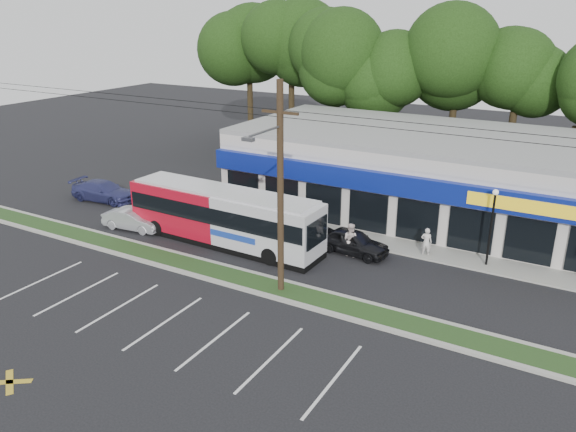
{
  "coord_description": "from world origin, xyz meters",
  "views": [
    {
      "loc": [
        15.29,
        -19.77,
        12.72
      ],
      "look_at": [
        1.1,
        5.0,
        2.23
      ],
      "focal_mm": 35.0,
      "sensor_mm": 36.0,
      "label": 1
    }
  ],
  "objects_px": {
    "lamp_post": "(492,219)",
    "metrobus": "(224,215)",
    "car_silver": "(133,219)",
    "car_dark": "(353,242)",
    "pedestrian_a": "(426,242)",
    "utility_pole": "(276,183)",
    "car_blue": "(104,191)",
    "pedestrian_b": "(350,239)"
  },
  "relations": [
    {
      "from": "car_blue",
      "to": "pedestrian_b",
      "type": "bearing_deg",
      "value": -96.37
    },
    {
      "from": "metrobus",
      "to": "pedestrian_a",
      "type": "relative_size",
      "value": 7.4
    },
    {
      "from": "metrobus",
      "to": "car_dark",
      "type": "height_order",
      "value": "metrobus"
    },
    {
      "from": "utility_pole",
      "to": "car_dark",
      "type": "bearing_deg",
      "value": 77.01
    },
    {
      "from": "car_silver",
      "to": "car_blue",
      "type": "bearing_deg",
      "value": 55.84
    },
    {
      "from": "lamp_post",
      "to": "car_silver",
      "type": "bearing_deg",
      "value": -165.16
    },
    {
      "from": "metrobus",
      "to": "car_dark",
      "type": "relative_size",
      "value": 3.0
    },
    {
      "from": "utility_pole",
      "to": "car_dark",
      "type": "distance_m",
      "value": 7.69
    },
    {
      "from": "metrobus",
      "to": "pedestrian_a",
      "type": "height_order",
      "value": "metrobus"
    },
    {
      "from": "car_dark",
      "to": "car_silver",
      "type": "relative_size",
      "value": 1.04
    },
    {
      "from": "car_silver",
      "to": "car_dark",
      "type": "bearing_deg",
      "value": -82.17
    },
    {
      "from": "metrobus",
      "to": "pedestrian_b",
      "type": "bearing_deg",
      "value": 17.37
    },
    {
      "from": "utility_pole",
      "to": "car_blue",
      "type": "distance_m",
      "value": 19.14
    },
    {
      "from": "metrobus",
      "to": "pedestrian_b",
      "type": "relative_size",
      "value": 6.48
    },
    {
      "from": "pedestrian_b",
      "to": "car_silver",
      "type": "bearing_deg",
      "value": 13.87
    },
    {
      "from": "car_dark",
      "to": "car_blue",
      "type": "distance_m",
      "value": 19.04
    },
    {
      "from": "lamp_post",
      "to": "pedestrian_b",
      "type": "relative_size",
      "value": 2.27
    },
    {
      "from": "utility_pole",
      "to": "pedestrian_a",
      "type": "xyz_separation_m",
      "value": [
        4.98,
        7.57,
        -4.59
      ]
    },
    {
      "from": "car_dark",
      "to": "pedestrian_a",
      "type": "bearing_deg",
      "value": -60.26
    },
    {
      "from": "lamp_post",
      "to": "metrobus",
      "type": "height_order",
      "value": "lamp_post"
    },
    {
      "from": "pedestrian_a",
      "to": "pedestrian_b",
      "type": "height_order",
      "value": "pedestrian_b"
    },
    {
      "from": "utility_pole",
      "to": "pedestrian_b",
      "type": "distance_m",
      "value": 7.28
    },
    {
      "from": "car_silver",
      "to": "pedestrian_a",
      "type": "distance_m",
      "value": 17.54
    },
    {
      "from": "lamp_post",
      "to": "car_silver",
      "type": "distance_m",
      "value": 20.79
    },
    {
      "from": "utility_pole",
      "to": "pedestrian_a",
      "type": "distance_m",
      "value": 10.16
    },
    {
      "from": "metrobus",
      "to": "car_silver",
      "type": "height_order",
      "value": "metrobus"
    },
    {
      "from": "car_blue",
      "to": "pedestrian_a",
      "type": "distance_m",
      "value": 22.74
    },
    {
      "from": "lamp_post",
      "to": "pedestrian_a",
      "type": "height_order",
      "value": "lamp_post"
    },
    {
      "from": "lamp_post",
      "to": "pedestrian_b",
      "type": "distance_m",
      "value": 7.41
    },
    {
      "from": "car_dark",
      "to": "pedestrian_a",
      "type": "height_order",
      "value": "pedestrian_a"
    },
    {
      "from": "car_dark",
      "to": "car_blue",
      "type": "xyz_separation_m",
      "value": [
        -19.04,
        -0.26,
        0.01
      ]
    },
    {
      "from": "pedestrian_a",
      "to": "pedestrian_b",
      "type": "relative_size",
      "value": 0.88
    },
    {
      "from": "utility_pole",
      "to": "car_blue",
      "type": "xyz_separation_m",
      "value": [
        -17.67,
        5.65,
        -4.71
      ]
    },
    {
      "from": "metrobus",
      "to": "car_silver",
      "type": "distance_m",
      "value": 6.34
    },
    {
      "from": "car_blue",
      "to": "utility_pole",
      "type": "bearing_deg",
      "value": -113.91
    },
    {
      "from": "utility_pole",
      "to": "car_silver",
      "type": "relative_size",
      "value": 12.81
    },
    {
      "from": "utility_pole",
      "to": "pedestrian_a",
      "type": "bearing_deg",
      "value": 56.66
    },
    {
      "from": "utility_pole",
      "to": "car_silver",
      "type": "distance_m",
      "value": 13.01
    },
    {
      "from": "metrobus",
      "to": "car_blue",
      "type": "bearing_deg",
      "value": 171.5
    },
    {
      "from": "utility_pole",
      "to": "car_silver",
      "type": "xyz_separation_m",
      "value": [
        -11.83,
        2.57,
        -4.77
      ]
    },
    {
      "from": "car_dark",
      "to": "pedestrian_a",
      "type": "relative_size",
      "value": 2.47
    },
    {
      "from": "car_blue",
      "to": "car_dark",
      "type": "bearing_deg",
      "value": -95.39
    }
  ]
}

